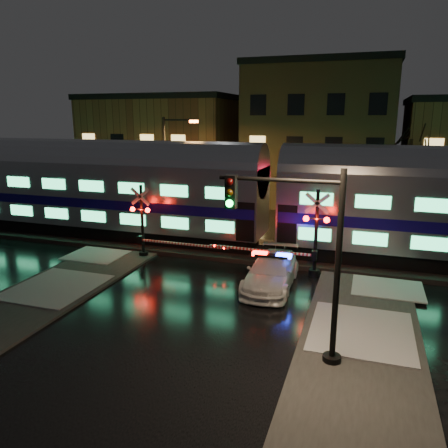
# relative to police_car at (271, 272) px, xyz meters

# --- Properties ---
(ground) EXTENTS (120.00, 120.00, 0.00)m
(ground) POSITION_rel_police_car_xyz_m (-2.51, -0.35, -0.73)
(ground) COLOR black
(ground) RESTS_ON ground
(ballast) EXTENTS (90.00, 4.20, 0.24)m
(ballast) POSITION_rel_police_car_xyz_m (-2.51, 4.65, -0.61)
(ballast) COLOR black
(ballast) RESTS_ON ground
(sidewalk_left) EXTENTS (4.00, 20.00, 0.12)m
(sidewalk_left) POSITION_rel_police_car_xyz_m (-9.01, -6.35, -0.67)
(sidewalk_left) COLOR #2D2D2D
(sidewalk_left) RESTS_ON ground
(sidewalk_right) EXTENTS (4.00, 20.00, 0.12)m
(sidewalk_right) POSITION_rel_police_car_xyz_m (3.99, -6.35, -0.67)
(sidewalk_right) COLOR #2D2D2D
(sidewalk_right) RESTS_ON ground
(building_left) EXTENTS (14.00, 10.00, 9.00)m
(building_left) POSITION_rel_police_car_xyz_m (-15.51, 21.65, 3.77)
(building_left) COLOR brown
(building_left) RESTS_ON ground
(building_mid) EXTENTS (12.00, 11.00, 11.50)m
(building_mid) POSITION_rel_police_car_xyz_m (-0.51, 22.15, 5.02)
(building_mid) COLOR brown
(building_mid) RESTS_ON ground
(train) EXTENTS (51.00, 3.12, 5.92)m
(train) POSITION_rel_police_car_xyz_m (-1.02, 4.65, 2.66)
(train) COLOR black
(train) RESTS_ON ballast
(police_car) EXTENTS (2.15, 5.03, 1.61)m
(police_car) POSITION_rel_police_car_xyz_m (0.00, 0.00, 0.00)
(police_car) COLOR silver
(police_car) RESTS_ON ground
(crossing_signal_right) EXTENTS (5.96, 0.66, 4.22)m
(crossing_signal_right) POSITION_rel_police_car_xyz_m (1.31, 1.96, 1.02)
(crossing_signal_right) COLOR black
(crossing_signal_right) RESTS_ON ground
(crossing_signal_left) EXTENTS (5.63, 0.65, 3.98)m
(crossing_signal_left) POSITION_rel_police_car_xyz_m (-7.20, 1.96, 0.92)
(crossing_signal_left) COLOR black
(crossing_signal_left) RESTS_ON ground
(traffic_light) EXTENTS (3.93, 0.71, 6.08)m
(traffic_light) POSITION_rel_police_car_xyz_m (2.21, -5.69, 2.51)
(traffic_light) COLOR black
(traffic_light) RESTS_ON ground
(streetlight) EXTENTS (2.50, 0.26, 7.47)m
(streetlight) POSITION_rel_police_car_xyz_m (-9.07, 8.65, 3.58)
(streetlight) COLOR black
(streetlight) RESTS_ON ground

